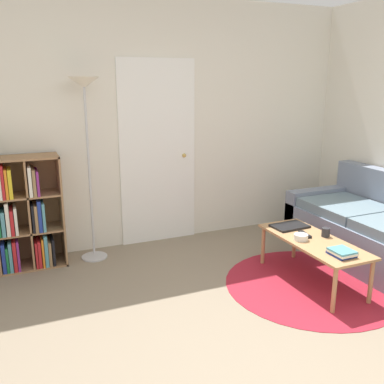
# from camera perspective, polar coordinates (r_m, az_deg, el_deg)

# --- Properties ---
(wall_back) EXTENTS (7.48, 0.11, 2.60)m
(wall_back) POSITION_cam_1_polar(r_m,az_deg,el_deg) (4.64, -5.01, 8.82)
(wall_back) COLOR silver
(wall_back) RESTS_ON ground_plane
(rug) EXTENTS (1.52, 1.52, 0.01)m
(rug) POSITION_cam_1_polar(r_m,az_deg,el_deg) (4.02, 15.65, -11.76)
(rug) COLOR maroon
(rug) RESTS_ON ground_plane
(bookshelf) EXTENTS (0.91, 0.34, 1.08)m
(bookshelf) POSITION_cam_1_polar(r_m,az_deg,el_deg) (4.35, -23.12, -3.09)
(bookshelf) COLOR #936B47
(bookshelf) RESTS_ON ground_plane
(floor_lamp) EXTENTS (0.29, 0.29, 1.79)m
(floor_lamp) POSITION_cam_1_polar(r_m,az_deg,el_deg) (4.19, -14.03, 10.67)
(floor_lamp) COLOR #B7B7BC
(floor_lamp) RESTS_ON ground_plane
(couch) EXTENTS (0.88, 1.87, 0.85)m
(couch) POSITION_cam_1_polar(r_m,az_deg,el_deg) (4.63, 24.12, -5.16)
(couch) COLOR gray
(couch) RESTS_ON ground_plane
(coffee_table) EXTENTS (0.45, 1.09, 0.40)m
(coffee_table) POSITION_cam_1_polar(r_m,az_deg,el_deg) (3.94, 15.83, -6.68)
(coffee_table) COLOR #AD7F51
(coffee_table) RESTS_ON ground_plane
(laptop) EXTENTS (0.35, 0.24, 0.02)m
(laptop) POSITION_cam_1_polar(r_m,az_deg,el_deg) (4.19, 12.89, -4.46)
(laptop) COLOR black
(laptop) RESTS_ON coffee_table
(bowl) EXTENTS (0.12, 0.12, 0.05)m
(bowl) POSITION_cam_1_polar(r_m,az_deg,el_deg) (3.88, 14.32, -5.85)
(bowl) COLOR silver
(bowl) RESTS_ON coffee_table
(book_stack_on_table) EXTENTS (0.17, 0.20, 0.05)m
(book_stack_on_table) POSITION_cam_1_polar(r_m,az_deg,el_deg) (3.64, 19.37, -7.63)
(book_stack_on_table) COLOR navy
(book_stack_on_table) RESTS_ON coffee_table
(cup) EXTENTS (0.07, 0.07, 0.08)m
(cup) POSITION_cam_1_polar(r_m,az_deg,el_deg) (4.02, 17.40, -5.14)
(cup) COLOR #28282D
(cup) RESTS_ON coffee_table
(remote) EXTENTS (0.07, 0.18, 0.02)m
(remote) POSITION_cam_1_polar(r_m,az_deg,el_deg) (4.00, 14.82, -5.47)
(remote) COLOR black
(remote) RESTS_ON coffee_table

